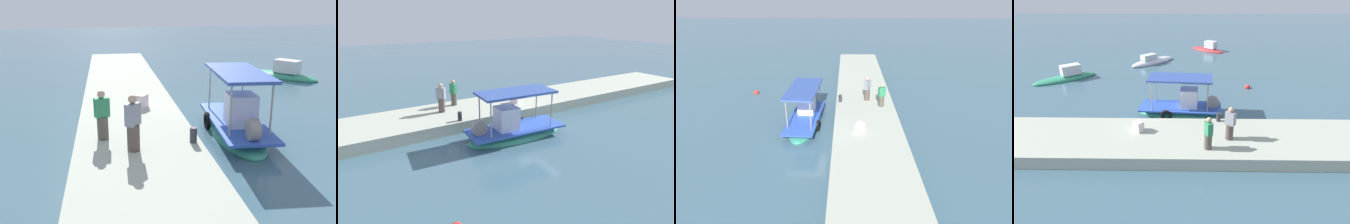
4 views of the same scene
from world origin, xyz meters
TOP-DOWN VIEW (x-y plane):
  - ground_plane at (0.00, 0.00)m, footprint 120.00×120.00m
  - dock_quay at (0.00, -3.94)m, footprint 36.00×4.18m
  - main_fishing_boat at (1.34, 0.13)m, footprint 5.64×2.32m
  - fisherman_near_bollard at (2.69, -5.08)m, footprint 0.48×0.54m
  - fisherman_by_crate at (3.85, -4.14)m, footprint 0.57×0.56m
  - mooring_bollard at (3.50, -2.14)m, footprint 0.24×0.24m
  - cargo_crate at (-0.97, -3.42)m, footprint 0.66×0.65m
  - marker_buoy at (6.66, 5.15)m, footprint 0.44×0.44m
  - moored_boat_near at (-2.00, 12.56)m, footprint 4.79×4.76m
  - moored_boat_mid at (4.29, 18.47)m, footprint 4.52×4.04m
  - moored_boat_far at (-9.11, 7.11)m, footprint 5.33×4.66m

SIDE VIEW (x-z plane):
  - ground_plane at x=0.00m, z-range 0.00..0.00m
  - marker_buoy at x=6.66m, z-range -0.13..0.31m
  - moored_boat_near at x=-2.00m, z-range -0.43..0.84m
  - moored_boat_mid at x=4.29m, z-range -0.53..0.95m
  - moored_boat_far at x=-9.11m, z-range -0.53..0.97m
  - dock_quay at x=0.00m, z-range 0.00..0.67m
  - main_fishing_boat at x=1.34m, z-range -1.03..1.89m
  - mooring_bollard at x=3.50m, z-range 0.67..1.18m
  - cargo_crate at x=-0.97m, z-range 0.67..1.23m
  - fisherman_near_bollard at x=2.69m, z-range 0.59..2.28m
  - fisherman_by_crate at x=3.85m, z-range 0.58..2.38m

